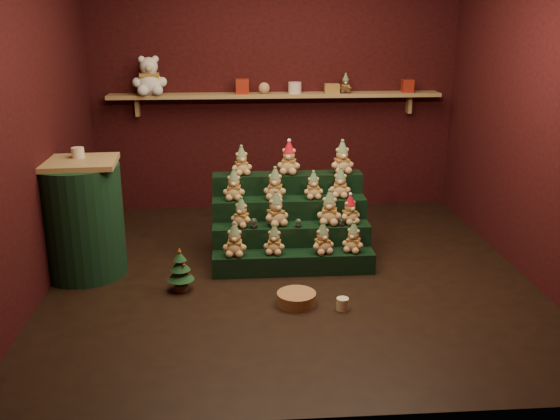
{
  "coord_description": "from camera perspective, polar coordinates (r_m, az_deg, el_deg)",
  "views": [
    {
      "loc": [
        -0.45,
        -4.94,
        2.17
      ],
      "look_at": [
        -0.07,
        0.25,
        0.51
      ],
      "focal_mm": 40.0,
      "sensor_mm": 36.0,
      "label": 1
    }
  ],
  "objects": [
    {
      "name": "teddy_7",
      "position": [
        5.57,
        6.41,
        0.05
      ],
      "size": [
        0.24,
        0.23,
        0.26
      ],
      "primitive_type": null,
      "rotation": [
        0.0,
        0.0,
        0.43
      ],
      "color": "tan",
      "rests_on": "riser_tier_midfront"
    },
    {
      "name": "back_shelf",
      "position": [
        6.88,
        -0.4,
        10.41
      ],
      "size": [
        3.6,
        0.26,
        0.24
      ],
      "color": "tan",
      "rests_on": "ground"
    },
    {
      "name": "teddy_2",
      "position": [
        5.35,
        3.91,
        -2.58
      ],
      "size": [
        0.24,
        0.23,
        0.27
      ],
      "primitive_type": null,
      "rotation": [
        0.0,
        0.0,
        0.34
      ],
      "color": "tan",
      "rests_on": "riser_tier_front"
    },
    {
      "name": "side_table",
      "position": [
        5.53,
        -17.7,
        -0.76
      ],
      "size": [
        0.7,
        0.7,
        1.0
      ],
      "rotation": [
        0.0,
        0.0,
        0.06
      ],
      "color": "tan",
      "rests_on": "ground"
    },
    {
      "name": "teddy_1",
      "position": [
        5.33,
        -0.52,
        -2.7
      ],
      "size": [
        0.21,
        0.2,
        0.26
      ],
      "primitive_type": null,
      "rotation": [
        0.0,
        0.0,
        -0.2
      ],
      "color": "tan",
      "rests_on": "riser_tier_front"
    },
    {
      "name": "teddy_11",
      "position": [
        5.72,
        5.54,
        2.52
      ],
      "size": [
        0.23,
        0.21,
        0.27
      ],
      "primitive_type": null,
      "rotation": [
        0.0,
        0.0,
        -0.2
      ],
      "color": "tan",
      "rests_on": "riser_tier_midback"
    },
    {
      "name": "teddy_0",
      "position": [
        5.3,
        -4.17,
        -2.71
      ],
      "size": [
        0.22,
        0.2,
        0.29
      ],
      "primitive_type": null,
      "rotation": [
        0.0,
        0.0,
        -0.09
      ],
      "color": "tan",
      "rests_on": "riser_tier_front"
    },
    {
      "name": "riser_tier_back",
      "position": [
        5.94,
        0.67,
        0.01
      ],
      "size": [
        1.4,
        0.22,
        0.72
      ],
      "primitive_type": "cube",
      "color": "black",
      "rests_on": "ground"
    },
    {
      "name": "snow_globe_c",
      "position": [
        5.52,
        5.64,
        -1.08
      ],
      "size": [
        0.06,
        0.06,
        0.08
      ],
      "color": "black",
      "rests_on": "riser_tier_midfront"
    },
    {
      "name": "table_ornament",
      "position": [
        5.48,
        -18.01,
        5.02
      ],
      "size": [
        0.1,
        0.1,
        0.08
      ],
      "primitive_type": "cylinder",
      "color": "beige",
      "rests_on": "side_table"
    },
    {
      "name": "teddy_14",
      "position": [
        5.86,
        5.69,
        4.83
      ],
      "size": [
        0.24,
        0.23,
        0.3
      ],
      "primitive_type": null,
      "rotation": [
        0.0,
        0.0,
        0.16
      ],
      "color": "tan",
      "rests_on": "riser_tier_back"
    },
    {
      "name": "teddy_10",
      "position": [
        5.67,
        3.07,
        2.29
      ],
      "size": [
        0.18,
        0.17,
        0.25
      ],
      "primitive_type": null,
      "rotation": [
        0.0,
        0.0,
        0.05
      ],
      "color": "tan",
      "rests_on": "riser_tier_midback"
    },
    {
      "name": "white_bear",
      "position": [
        6.86,
        -11.89,
        12.38
      ],
      "size": [
        0.4,
        0.37,
        0.51
      ],
      "primitive_type": null,
      "rotation": [
        0.0,
        0.0,
        0.11
      ],
      "color": "white",
      "rests_on": "back_shelf"
    },
    {
      "name": "riser_tier_midfront",
      "position": [
        5.59,
        1.04,
        -3.12
      ],
      "size": [
        1.4,
        0.22,
        0.36
      ],
      "primitive_type": "cube",
      "color": "black",
      "rests_on": "ground"
    },
    {
      "name": "riser_tier_midback",
      "position": [
        5.77,
        0.85,
        -1.51
      ],
      "size": [
        1.4,
        0.22,
        0.54
      ],
      "primitive_type": "cube",
      "color": "black",
      "rests_on": "ground"
    },
    {
      "name": "snow_globe_b",
      "position": [
        5.46,
        1.67,
        -1.19
      ],
      "size": [
        0.06,
        0.06,
        0.08
      ],
      "color": "black",
      "rests_on": "riser_tier_midfront"
    },
    {
      "name": "gift_tin_red_a",
      "position": [
        6.83,
        -3.47,
        11.22
      ],
      "size": [
        0.14,
        0.14,
        0.16
      ],
      "primitive_type": "cube",
      "color": "#A42A19",
      "rests_on": "back_shelf"
    },
    {
      "name": "teddy_9",
      "position": [
        5.64,
        -0.45,
        2.44
      ],
      "size": [
        0.24,
        0.23,
        0.29
      ],
      "primitive_type": null,
      "rotation": [
        0.0,
        0.0,
        -0.22
      ],
      "color": "tan",
      "rests_on": "riser_tier_midback"
    },
    {
      "name": "teddy_8",
      "position": [
        5.63,
        -4.24,
        2.33
      ],
      "size": [
        0.22,
        0.2,
        0.28
      ],
      "primitive_type": null,
      "rotation": [
        0.0,
        0.0,
        -0.1
      ],
      "color": "tan",
      "rests_on": "riser_tier_midback"
    },
    {
      "name": "snow_globe_a",
      "position": [
        5.44,
        -2.41,
        -1.21
      ],
      "size": [
        0.07,
        0.07,
        0.09
      ],
      "color": "black",
      "rests_on": "riser_tier_midfront"
    },
    {
      "name": "riser_tier_front",
      "position": [
        5.42,
        1.25,
        -4.83
      ],
      "size": [
        1.4,
        0.22,
        0.18
      ],
      "primitive_type": "cube",
      "color": "black",
      "rests_on": "ground"
    },
    {
      "name": "back_wall",
      "position": [
        7.04,
        -0.5,
        11.45
      ],
      "size": [
        4.0,
        0.1,
        2.8
      ],
      "primitive_type": "cube",
      "color": "black",
      "rests_on": "ground"
    },
    {
      "name": "gift_tin_red_b",
      "position": [
        7.09,
        11.57,
        11.06
      ],
      "size": [
        0.12,
        0.12,
        0.14
      ],
      "primitive_type": "cube",
      "color": "#A42A19",
      "rests_on": "back_shelf"
    },
    {
      "name": "teddy_5",
      "position": [
        5.48,
        -0.38,
        0.13
      ],
      "size": [
        0.28,
        0.27,
        0.31
      ],
      "primitive_type": null,
      "rotation": [
        0.0,
        0.0,
        0.42
      ],
      "color": "tan",
      "rests_on": "riser_tier_midfront"
    },
    {
      "name": "wicker_basket",
      "position": [
        4.87,
        1.52,
        -8.09
      ],
      "size": [
        0.36,
        0.36,
        0.09
      ],
      "primitive_type": "cylinder",
      "rotation": [
        0.0,
        0.0,
        0.2
      ],
      "color": "#A47842",
      "rests_on": "ground"
    },
    {
      "name": "front_wall",
      "position": [
        3.02,
        4.56,
        2.95
      ],
      "size": [
        4.0,
        0.1,
        2.8
      ],
      "primitive_type": "cube",
      "color": "black",
      "rests_on": "ground"
    },
    {
      "name": "mug_right",
      "position": [
        4.81,
        5.74,
        -8.55
      ],
      "size": [
        0.09,
        0.09,
        0.09
      ],
      "primitive_type": "cylinder",
      "color": "beige",
      "rests_on": "ground"
    },
    {
      "name": "left_wall",
      "position": [
        5.25,
        -22.11,
        8.01
      ],
      "size": [
        0.1,
        4.0,
        2.8
      ],
      "primitive_type": "cube",
      "color": "black",
      "rests_on": "ground"
    },
    {
      "name": "brown_bear",
      "position": [
        6.92,
        6.01,
        11.43
      ],
      "size": [
        0.15,
        0.14,
        0.2
      ],
      "primitive_type": null,
      "rotation": [
        0.0,
        0.0,
        -0.07
      ],
      "color": "#492618",
      "rests_on": "back_shelf"
    },
    {
      "name": "gift_tin_cream",
      "position": [
        6.86,
        1.37,
        11.11
      ],
      "size": [
        0.14,
        0.14,
        0.12
      ],
      "primitive_type": "cylinder",
      "color": "beige",
      "rests_on": "back_shelf"
    },
    {
      "name": "shelf_plush_ball",
      "position": [
        6.84,
        -1.46,
        11.09
      ],
      "size": [
        0.12,
        0.12,
        0.12
      ],
      "primitive_type": "sphere",
      "color": "tan",
      "rests_on": "back_shelf"
    },
    {
      "name": "teddy_12",
      "position": [
        5.79,
        -3.54,
        4.53
      ],
      "size": [
        0.22,
        0.21,
        0.26
      ],
      "primitive_type": null,
      "rotation": [
        0.0,
        0.0,
        0.22
      ],
      "color": "tan",
      "rests_on": "riser_tier_back"
    },
    {
      "name": "teddy_3",
      "position": [
        5.41,
        6.73,
        -2.49
      ],
      "size": [
        0.24,
        0.24,
        0.26
      ],
      "primitive_type": null,
      "rotation": [
        0.0,
        0.0,
        -0.48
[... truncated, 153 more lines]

